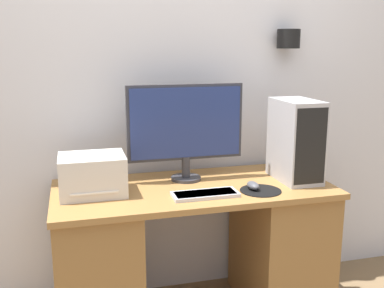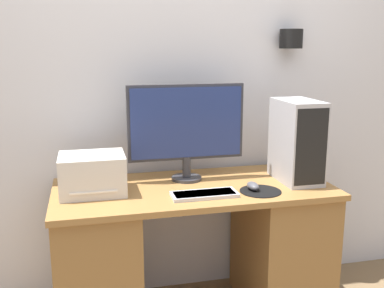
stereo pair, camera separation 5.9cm
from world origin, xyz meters
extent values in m
cube|color=silver|center=(0.00, 0.69, 1.35)|extent=(6.40, 0.05, 2.70)
cylinder|color=black|center=(0.65, 0.60, 1.51)|extent=(0.13, 0.13, 0.11)
cube|color=olive|center=(0.00, 0.32, 0.74)|extent=(1.44, 0.64, 0.03)
cube|color=olive|center=(-0.51, 0.32, 0.36)|extent=(0.40, 0.59, 0.73)
cube|color=olive|center=(0.51, 0.32, 0.36)|extent=(0.40, 0.59, 0.73)
cylinder|color=#333338|center=(-0.01, 0.45, 0.76)|extent=(0.16, 0.16, 0.02)
cylinder|color=#333338|center=(-0.01, 0.45, 0.83)|extent=(0.05, 0.05, 0.11)
cube|color=#333338|center=(-0.01, 0.45, 1.07)|extent=(0.63, 0.03, 0.41)
cube|color=navy|center=(-0.01, 0.44, 1.07)|extent=(0.60, 0.01, 0.37)
cube|color=silver|center=(0.01, 0.16, 0.77)|extent=(0.32, 0.13, 0.02)
cube|color=white|center=(0.01, 0.16, 0.77)|extent=(0.30, 0.11, 0.01)
cylinder|color=black|center=(0.31, 0.16, 0.76)|extent=(0.21, 0.21, 0.00)
ellipsoid|color=#4C4C51|center=(0.27, 0.18, 0.78)|extent=(0.05, 0.10, 0.04)
cube|color=#B2B2B7|center=(0.56, 0.30, 0.98)|extent=(0.19, 0.32, 0.44)
cube|color=black|center=(0.56, 0.14, 0.98)|extent=(0.17, 0.01, 0.39)
cube|color=beige|center=(-0.51, 0.34, 0.85)|extent=(0.32, 0.26, 0.20)
cube|color=white|center=(-0.51, 0.26, 0.80)|extent=(0.22, 0.12, 0.01)
camera|label=1|loc=(-0.59, -1.84, 1.48)|focal=42.00mm
camera|label=2|loc=(-0.53, -1.85, 1.48)|focal=42.00mm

